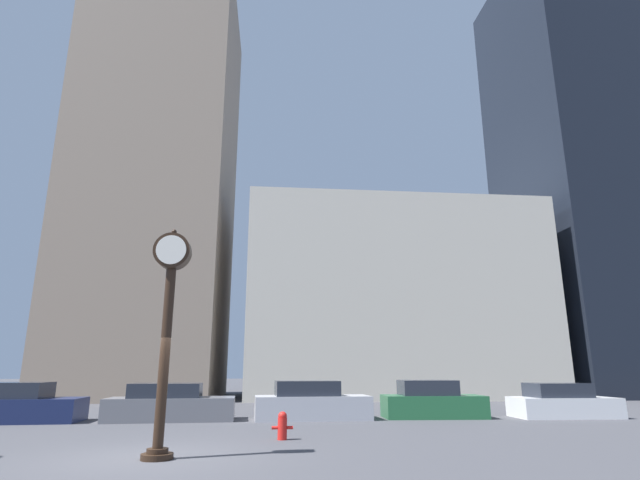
{
  "coord_description": "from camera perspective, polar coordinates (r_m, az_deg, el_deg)",
  "views": [
    {
      "loc": [
        2.56,
        -11.77,
        1.81
      ],
      "look_at": [
        4.73,
        10.8,
        7.73
      ],
      "focal_mm": 28.0,
      "sensor_mm": 36.0,
      "label": 1
    }
  ],
  "objects": [
    {
      "name": "car_green",
      "position": [
        21.03,
        12.64,
        -17.6
      ],
      "size": [
        3.96,
        1.95,
        1.42
      ],
      "rotation": [
        0.0,
        0.0,
        -0.04
      ],
      "color": "#236038",
      "rests_on": "ground_plane"
    },
    {
      "name": "building_glass_modern",
      "position": [
        46.81,
        28.25,
        7.41
      ],
      "size": [
        11.68,
        12.0,
        35.95
      ],
      "color": "black",
      "rests_on": "ground_plane"
    },
    {
      "name": "car_silver",
      "position": [
        19.84,
        -1.03,
        -18.13
      ],
      "size": [
        4.41,
        1.99,
        1.41
      ],
      "rotation": [
        0.0,
        0.0,
        0.06
      ],
      "color": "#BCBCC1",
      "rests_on": "ground_plane"
    },
    {
      "name": "building_storefront_row",
      "position": [
        37.04,
        7.75,
        -7.21
      ],
      "size": [
        19.96,
        12.0,
        13.01
      ],
      "color": "beige",
      "rests_on": "ground_plane"
    },
    {
      "name": "car_grey",
      "position": [
        20.23,
        -16.75,
        -17.57
      ],
      "size": [
        4.7,
        2.11,
        1.33
      ],
      "rotation": [
        0.0,
        0.0,
        0.05
      ],
      "color": "slate",
      "rests_on": "ground_plane"
    },
    {
      "name": "fire_hydrant_near",
      "position": [
        14.34,
        -4.32,
        -20.37
      ],
      "size": [
        0.57,
        0.25,
        0.72
      ],
      "color": "red",
      "rests_on": "ground_plane"
    },
    {
      "name": "car_white",
      "position": [
        22.79,
        25.95,
        -16.4
      ],
      "size": [
        3.98,
        1.92,
        1.31
      ],
      "rotation": [
        0.0,
        0.0,
        -0.03
      ],
      "color": "silver",
      "rests_on": "ground_plane"
    },
    {
      "name": "street_clock",
      "position": [
        11.78,
        -16.99,
        -8.04
      ],
      "size": [
        0.82,
        0.67,
        4.99
      ],
      "color": "black",
      "rests_on": "ground_plane"
    },
    {
      "name": "ground_plane",
      "position": [
        12.18,
        -19.07,
        -22.44
      ],
      "size": [
        200.0,
        200.0,
        0.0
      ],
      "primitive_type": "plane",
      "color": "#424247"
    },
    {
      "name": "car_navy",
      "position": [
        21.74,
        -31.59,
        -15.8
      ],
      "size": [
        4.6,
        2.15,
        1.38
      ],
      "rotation": [
        0.0,
        0.0,
        0.05
      ],
      "color": "#19234C",
      "rests_on": "ground_plane"
    },
    {
      "name": "building_tall_tower",
      "position": [
        39.22,
        -17.86,
        6.45
      ],
      "size": [
        10.21,
        12.0,
        30.88
      ],
      "color": "gray",
      "rests_on": "ground_plane"
    }
  ]
}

